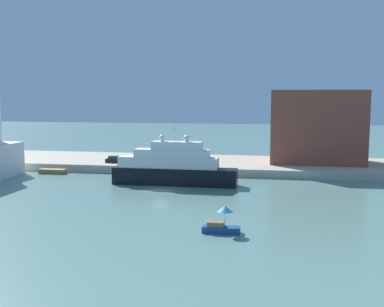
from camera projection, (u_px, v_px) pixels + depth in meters
The scene contains 9 objects.
ground at pixel (160, 191), 79.60m from camera, with size 400.00×400.00×0.00m, color slate.
quay_dock at pixel (190, 164), 106.20m from camera, with size 110.00×22.73×1.64m, color #B7AD99.
large_yacht at pixel (173, 167), 84.98m from camera, with size 22.99×3.83×10.93m.
small_motorboat at pixel (221, 223), 54.95m from camera, with size 4.49×1.93×3.29m.
work_barge at pixel (53, 171), 97.70m from camera, with size 5.68×1.84×0.96m, color olive.
harbor_building at pixel (317, 126), 102.24m from camera, with size 19.98×13.14×15.95m, color brown.
parked_car at pixel (115, 160), 102.35m from camera, with size 4.12×1.85×1.46m.
person_figure at pixel (139, 159), 102.88m from camera, with size 0.36×0.36×1.55m.
mooring_bollard at pixel (197, 165), 95.90m from camera, with size 0.40×0.40×0.82m, color black.
Camera 1 is at (19.65, -75.90, 16.14)m, focal length 43.22 mm.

